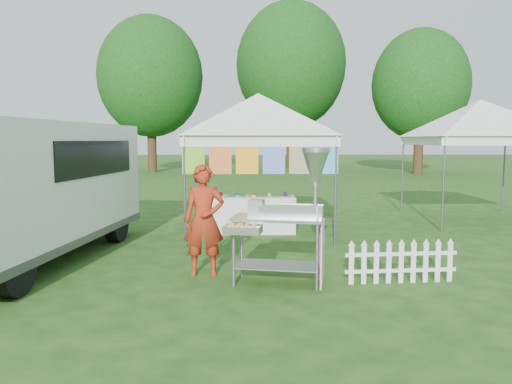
{
  "coord_description": "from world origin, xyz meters",
  "views": [
    {
      "loc": [
        -0.32,
        -7.23,
        2.02
      ],
      "look_at": [
        -0.1,
        1.53,
        1.1
      ],
      "focal_mm": 35.0,
      "sensor_mm": 36.0,
      "label": 1
    }
  ],
  "objects": [
    {
      "name": "tree_left",
      "position": [
        -6.0,
        24.0,
        5.83
      ],
      "size": [
        6.4,
        6.4,
        9.53
      ],
      "color": "#332512",
      "rests_on": "ground"
    },
    {
      "name": "donut_cart",
      "position": [
        0.35,
        -0.41,
        1.13
      ],
      "size": [
        1.51,
        0.94,
        1.91
      ],
      "rotation": [
        0.0,
        0.0,
        -0.21
      ],
      "color": "gray",
      "rests_on": "ground"
    },
    {
      "name": "tree_mid",
      "position": [
        3.0,
        28.0,
        7.14
      ],
      "size": [
        7.6,
        7.6,
        11.52
      ],
      "color": "#332512",
      "rests_on": "ground"
    },
    {
      "name": "vendor",
      "position": [
        -0.9,
        0.1,
        0.83
      ],
      "size": [
        0.62,
        0.42,
        1.66
      ],
      "primitive_type": "imported",
      "rotation": [
        0.0,
        0.0,
        0.03
      ],
      "color": "maroon",
      "rests_on": "ground"
    },
    {
      "name": "ground",
      "position": [
        0.0,
        0.0,
        0.0
      ],
      "size": [
        120.0,
        120.0,
        0.0
      ],
      "primitive_type": "plane",
      "color": "#194112",
      "rests_on": "ground"
    },
    {
      "name": "canopy_right",
      "position": [
        5.5,
        5.0,
        2.99
      ],
      "size": [
        4.24,
        4.24,
        3.45
      ],
      "color": "#59595E",
      "rests_on": "ground"
    },
    {
      "name": "display_table",
      "position": [
        -0.1,
        3.57,
        0.4
      ],
      "size": [
        1.8,
        0.7,
        0.79
      ],
      "primitive_type": "cube",
      "color": "white",
      "rests_on": "ground"
    },
    {
      "name": "tree_right",
      "position": [
        10.0,
        22.0,
        5.18
      ],
      "size": [
        5.6,
        5.6,
        8.42
      ],
      "color": "#332512",
      "rests_on": "ground"
    },
    {
      "name": "cargo_van",
      "position": [
        -4.0,
        1.12,
        1.24
      ],
      "size": [
        2.89,
        5.77,
        2.3
      ],
      "rotation": [
        0.0,
        0.0,
        -0.13
      ],
      "color": "white",
      "rests_on": "ground"
    },
    {
      "name": "picket_fence",
      "position": [
        1.91,
        -0.39,
        0.29
      ],
      "size": [
        1.62,
        0.14,
        0.56
      ],
      "rotation": [
        0.0,
        0.0,
        0.07
      ],
      "color": "white",
      "rests_on": "ground"
    },
    {
      "name": "canopy_main",
      "position": [
        0.0,
        3.49,
        2.99
      ],
      "size": [
        4.24,
        4.24,
        3.45
      ],
      "color": "#59595E",
      "rests_on": "ground"
    }
  ]
}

